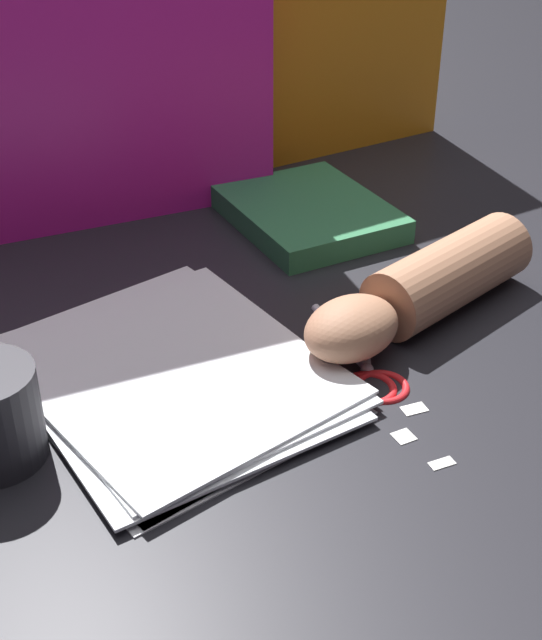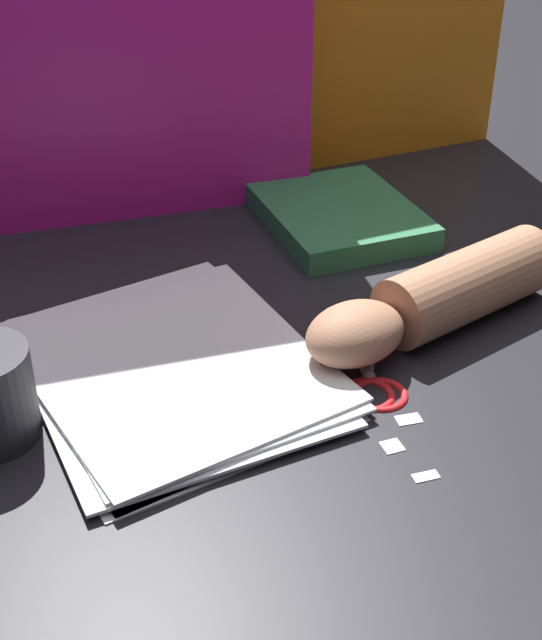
% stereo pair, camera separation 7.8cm
% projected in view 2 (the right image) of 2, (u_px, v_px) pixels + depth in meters
% --- Properties ---
extents(ground_plane, '(6.00, 6.00, 0.00)m').
position_uv_depth(ground_plane, '(290.00, 353.00, 0.84)').
color(ground_plane, black).
extents(backdrop_panel_center, '(0.69, 0.07, 0.40)m').
position_uv_depth(backdrop_panel_center, '(270.00, 21.00, 1.10)').
color(backdrop_panel_center, orange).
rests_on(backdrop_panel_center, ground_plane).
extents(paper_stack, '(0.27, 0.31, 0.02)m').
position_uv_depth(paper_stack, '(171.00, 368.00, 0.81)').
color(paper_stack, white).
rests_on(paper_stack, ground_plane).
extents(book_closed, '(0.19, 0.22, 0.03)m').
position_uv_depth(book_closed, '(339.00, 216.00, 1.06)').
color(book_closed, '#2D7247').
rests_on(book_closed, ground_plane).
extents(scissors, '(0.13, 0.17, 0.01)m').
position_uv_depth(scissors, '(369.00, 372.00, 0.81)').
color(scissors, silver).
rests_on(scissors, ground_plane).
extents(hand_forearm, '(0.30, 0.12, 0.07)m').
position_uv_depth(hand_forearm, '(436.00, 298.00, 0.86)').
color(hand_forearm, '#A87556').
rests_on(hand_forearm, ground_plane).
extents(paper_scrap_near, '(0.02, 0.01, 0.00)m').
position_uv_depth(paper_scrap_near, '(426.00, 476.00, 0.70)').
color(paper_scrap_near, white).
rests_on(paper_scrap_near, ground_plane).
extents(paper_scrap_mid, '(0.02, 0.02, 0.00)m').
position_uv_depth(paper_scrap_mid, '(409.00, 419.00, 0.76)').
color(paper_scrap_mid, white).
rests_on(paper_scrap_mid, ground_plane).
extents(paper_scrap_far, '(0.02, 0.02, 0.00)m').
position_uv_depth(paper_scrap_far, '(392.00, 446.00, 0.73)').
color(paper_scrap_far, white).
rests_on(paper_scrap_far, ground_plane).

